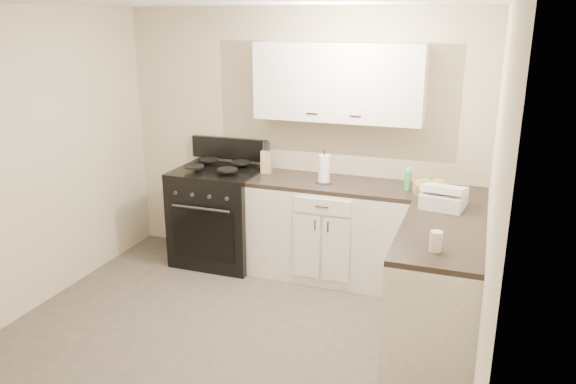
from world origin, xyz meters
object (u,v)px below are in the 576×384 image
(knife_block, at_px, (266,162))
(stove, at_px, (219,217))
(paper_towel, at_px, (324,169))
(wicker_basket, at_px, (431,188))
(countertop_grill, at_px, (443,200))

(knife_block, bearing_deg, stove, -172.85)
(paper_towel, distance_m, wicker_basket, 0.97)
(wicker_basket, bearing_deg, countertop_grill, -68.05)
(paper_towel, height_order, wicker_basket, paper_towel)
(paper_towel, bearing_deg, knife_block, 167.28)
(paper_towel, bearing_deg, countertop_grill, -18.19)
(knife_block, height_order, countertop_grill, knife_block)
(knife_block, bearing_deg, paper_towel, -21.70)
(stove, xyz_separation_m, countertop_grill, (2.20, -0.37, 0.54))
(stove, bearing_deg, countertop_grill, -9.51)
(knife_block, distance_m, wicker_basket, 1.60)
(paper_towel, bearing_deg, stove, 179.69)
(stove, height_order, paper_towel, paper_towel)
(paper_towel, height_order, countertop_grill, paper_towel)
(stove, height_order, wicker_basket, wicker_basket)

